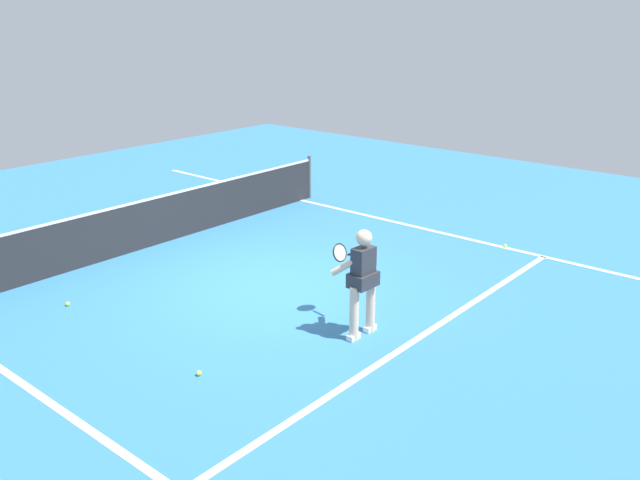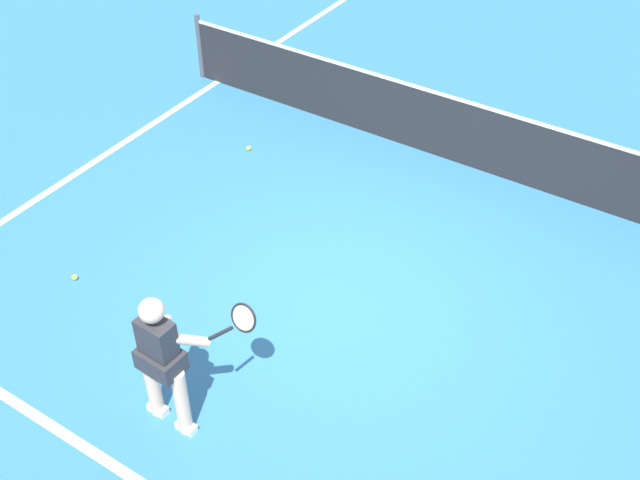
% 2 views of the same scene
% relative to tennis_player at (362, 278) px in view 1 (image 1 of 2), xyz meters
% --- Properties ---
extents(ground_plane, '(23.58, 23.58, 0.00)m').
position_rel_tennis_player_xyz_m(ground_plane, '(0.47, 2.11, -0.85)').
color(ground_plane, teal).
extents(service_line_marking, '(8.42, 0.10, 0.01)m').
position_rel_tennis_player_xyz_m(service_line_marking, '(0.47, -0.69, -0.84)').
color(service_line_marking, white).
rests_on(service_line_marking, ground).
extents(sideline_left_marking, '(0.10, 16.14, 0.01)m').
position_rel_tennis_player_xyz_m(sideline_left_marking, '(-3.74, 2.11, -0.84)').
color(sideline_left_marking, white).
rests_on(sideline_left_marking, ground).
extents(sideline_right_marking, '(0.10, 16.14, 0.01)m').
position_rel_tennis_player_xyz_m(sideline_right_marking, '(4.68, 2.11, -0.84)').
color(sideline_right_marking, white).
rests_on(sideline_right_marking, ground).
extents(court_net, '(9.10, 0.08, 1.03)m').
position_rel_tennis_player_xyz_m(court_net, '(0.47, 5.31, -0.37)').
color(court_net, '#4C4C51').
rests_on(court_net, ground).
extents(tennis_player, '(0.79, 0.92, 1.55)m').
position_rel_tennis_player_xyz_m(tennis_player, '(0.00, 0.00, 0.00)').
color(tennis_player, beige).
rests_on(tennis_player, ground).
extents(tennis_ball_near, '(0.07, 0.07, 0.07)m').
position_rel_tennis_player_xyz_m(tennis_ball_near, '(-2.16, 4.01, -0.81)').
color(tennis_ball_near, '#D1E533').
rests_on(tennis_ball_near, ground).
extents(tennis_ball_mid, '(0.07, 0.07, 0.07)m').
position_rel_tennis_player_xyz_m(tennis_ball_mid, '(4.69, 0.08, -0.81)').
color(tennis_ball_mid, '#D1E533').
rests_on(tennis_ball_mid, ground).
extents(tennis_ball_far, '(0.07, 0.07, 0.07)m').
position_rel_tennis_player_xyz_m(tennis_ball_far, '(-2.21, 0.85, -0.81)').
color(tennis_ball_far, '#D1E533').
rests_on(tennis_ball_far, ground).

